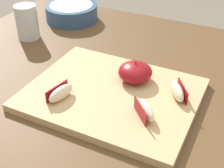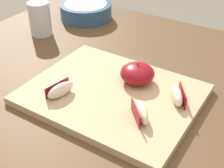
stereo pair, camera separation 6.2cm
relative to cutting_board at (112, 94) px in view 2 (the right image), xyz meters
The scene contains 8 objects.
dining_table 0.14m from the cutting_board, 33.46° to the left, with size 1.29×0.91×0.73m.
cutting_board is the anchor object (origin of this frame).
apple_half_skin_up 0.08m from the cutting_board, 66.70° to the left, with size 0.08×0.08×0.05m.
apple_wedge_front 0.11m from the cutting_board, 25.77° to the right, with size 0.06×0.07×0.03m.
apple_wedge_middle 0.15m from the cutting_board, 17.75° to the left, with size 0.06×0.07×0.03m.
apple_wedge_left 0.12m from the cutting_board, 139.86° to the right, with size 0.04×0.07×0.03m.
ceramic_fruit_bowl 0.48m from the cutting_board, 133.29° to the left, with size 0.18×0.18×0.05m.
drinking_glass_water 0.41m from the cutting_board, 155.79° to the left, with size 0.07×0.07×0.10m.
Camera 2 is at (0.24, -0.55, 1.17)m, focal length 50.36 mm.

